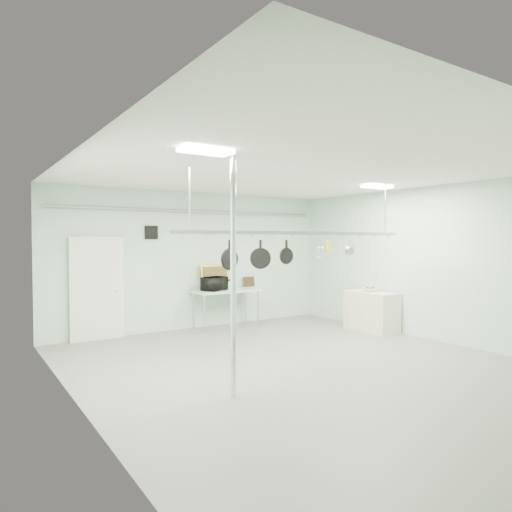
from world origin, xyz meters
TOP-DOWN VIEW (x-y plane):
  - floor at (0.00, 0.00)m, footprint 8.00×8.00m
  - ceiling at (0.00, 0.00)m, footprint 7.00×8.00m
  - back_wall at (0.00, 3.99)m, footprint 7.00×0.02m
  - right_wall at (3.49, 0.00)m, footprint 0.02×8.00m
  - door at (-2.30, 3.94)m, footprint 1.10×0.10m
  - wall_vent at (-1.10, 3.97)m, footprint 0.30×0.04m
  - conduit_pipe at (0.00, 3.90)m, footprint 6.60×0.07m
  - chrome_pole at (-1.70, -0.60)m, footprint 0.08×0.08m
  - prep_table at (0.60, 3.60)m, footprint 1.60×0.70m
  - side_cabinet at (3.15, 1.40)m, footprint 0.60×1.20m
  - pot_rack at (0.20, 0.30)m, footprint 4.80×0.06m
  - light_panel_left at (-2.20, -0.80)m, footprint 0.65×0.30m
  - light_panel_right at (2.40, 0.60)m, footprint 0.65×0.30m
  - microwave at (0.29, 3.60)m, footprint 0.68×0.59m
  - coffee_canister at (0.63, 3.61)m, footprint 0.17×0.17m
  - painting_large at (0.46, 3.90)m, footprint 0.79×0.18m
  - painting_small at (1.43, 3.90)m, footprint 0.30×0.10m
  - fruit_bowl at (3.18, 1.47)m, footprint 0.39×0.39m
  - skillet_left at (-1.23, 0.30)m, footprint 0.34×0.12m
  - skillet_mid at (-0.66, 0.30)m, footprint 0.33×0.20m
  - skillet_right at (-0.13, 0.30)m, footprint 0.28×0.06m
  - whisk at (0.61, 0.30)m, footprint 0.20×0.20m
  - grater at (0.82, 0.30)m, footprint 0.09×0.05m
  - saucepan at (1.34, 0.30)m, footprint 0.17×0.11m
  - fruit_cluster at (3.18, 1.47)m, footprint 0.24×0.24m

SIDE VIEW (x-z plane):
  - floor at x=0.00m, z-range 0.00..0.00m
  - side_cabinet at x=3.15m, z-range 0.00..0.90m
  - prep_table at x=0.60m, z-range 0.38..1.28m
  - fruit_bowl at x=3.18m, z-range 0.90..0.98m
  - fruit_cluster at x=3.18m, z-range 0.94..1.03m
  - coffee_canister at x=0.63m, z-range 0.91..1.11m
  - painting_small at x=1.43m, z-range 0.90..1.16m
  - door at x=-2.30m, z-range -0.05..2.15m
  - microwave at x=0.29m, z-range 0.91..1.22m
  - painting_large at x=0.46m, z-range 0.90..1.49m
  - back_wall at x=0.00m, z-range 0.00..3.20m
  - right_wall at x=3.49m, z-range 0.00..3.20m
  - chrome_pole at x=-1.70m, z-range 0.00..3.20m
  - skillet_left at x=-1.23m, z-range 1.61..2.09m
  - skillet_mid at x=-0.66m, z-range 1.63..2.09m
  - skillet_right at x=-0.13m, z-range 1.70..2.09m
  - whisk at x=0.61m, z-range 1.73..2.09m
  - saucepan at x=1.34m, z-range 1.81..2.09m
  - grater at x=0.82m, z-range 1.86..2.09m
  - pot_rack at x=0.20m, z-range 1.73..2.73m
  - wall_vent at x=-1.10m, z-range 2.10..2.40m
  - conduit_pipe at x=0.00m, z-range 2.71..2.79m
  - light_panel_left at x=-2.20m, z-range 3.14..3.19m
  - light_panel_right at x=2.40m, z-range 3.14..3.19m
  - ceiling at x=0.00m, z-range 3.18..3.20m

